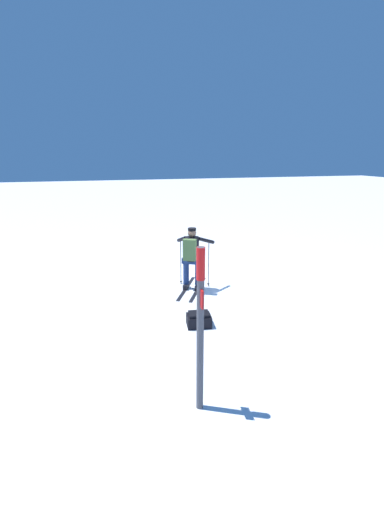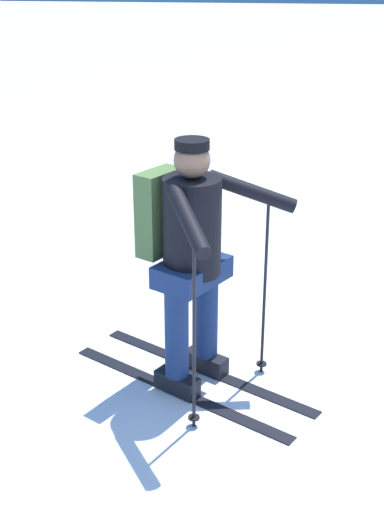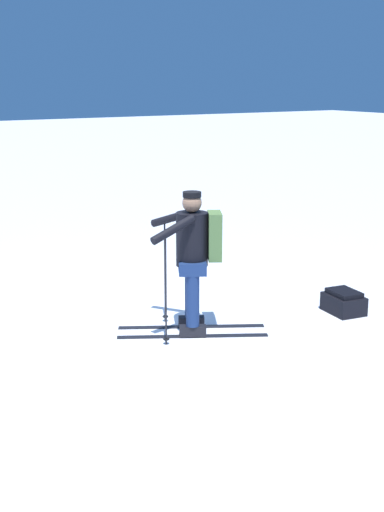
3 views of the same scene
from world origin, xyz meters
The scene contains 3 objects.
ground_plane centered at (0.00, 0.00, 0.00)m, with size 80.00×80.00×0.00m, color white.
skier centered at (0.75, 0.38, 0.93)m, with size 1.24×1.68×1.62m.
dropped_backpack centered at (1.14, 2.32, 0.14)m, with size 0.53×0.43×0.29m.
Camera 3 is at (7.29, -3.69, 2.84)m, focal length 50.00 mm.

